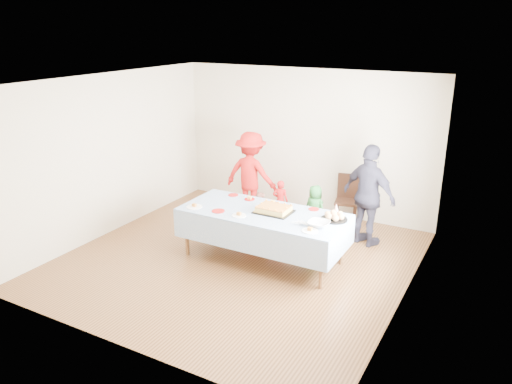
% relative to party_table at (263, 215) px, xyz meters
% --- Properties ---
extents(ground, '(5.00, 5.00, 0.00)m').
position_rel_party_table_xyz_m(ground, '(-0.33, -0.20, -0.72)').
color(ground, '#492C15').
rests_on(ground, ground).
extents(room_walls, '(5.04, 5.04, 2.72)m').
position_rel_party_table_xyz_m(room_walls, '(-0.28, -0.20, 1.05)').
color(room_walls, beige).
rests_on(room_walls, ground).
extents(party_table, '(2.50, 1.10, 0.78)m').
position_rel_party_table_xyz_m(party_table, '(0.00, 0.00, 0.00)').
color(party_table, '#56341D').
rests_on(party_table, ground).
extents(birthday_cake, '(0.54, 0.42, 0.10)m').
position_rel_party_table_xyz_m(birthday_cake, '(0.15, 0.06, 0.10)').
color(birthday_cake, black).
rests_on(birthday_cake, party_table).
extents(rolls_tray, '(0.38, 0.38, 0.11)m').
position_rel_party_table_xyz_m(rolls_tray, '(1.05, 0.21, 0.10)').
color(rolls_tray, black).
rests_on(rolls_tray, party_table).
extents(punch_bowl, '(0.30, 0.30, 0.07)m').
position_rel_party_table_xyz_m(punch_bowl, '(0.94, -0.13, 0.09)').
color(punch_bowl, silver).
rests_on(punch_bowl, party_table).
extents(party_hat, '(0.09, 0.09, 0.16)m').
position_rel_party_table_xyz_m(party_hat, '(0.98, 0.46, 0.13)').
color(party_hat, white).
rests_on(party_hat, party_table).
extents(fork_pile, '(0.24, 0.18, 0.07)m').
position_rel_party_table_xyz_m(fork_pile, '(0.71, -0.20, 0.09)').
color(fork_pile, white).
rests_on(fork_pile, party_table).
extents(plate_red_far_a, '(0.17, 0.17, 0.01)m').
position_rel_party_table_xyz_m(plate_red_far_a, '(-0.78, 0.43, 0.06)').
color(plate_red_far_a, '#B50D0D').
rests_on(plate_red_far_a, party_table).
extents(plate_red_far_b, '(0.17, 0.17, 0.01)m').
position_rel_party_table_xyz_m(plate_red_far_b, '(-0.44, 0.37, 0.06)').
color(plate_red_far_b, '#B50D0D').
rests_on(plate_red_far_b, party_table).
extents(plate_red_far_c, '(0.18, 0.18, 0.01)m').
position_rel_party_table_xyz_m(plate_red_far_c, '(-0.03, 0.37, 0.06)').
color(plate_red_far_c, '#B50D0D').
rests_on(plate_red_far_c, party_table).
extents(plate_red_far_d, '(0.16, 0.16, 0.01)m').
position_rel_party_table_xyz_m(plate_red_far_d, '(0.63, 0.45, 0.06)').
color(plate_red_far_d, '#B50D0D').
rests_on(plate_red_far_d, party_table).
extents(plate_red_near, '(0.20, 0.20, 0.01)m').
position_rel_party_table_xyz_m(plate_red_near, '(-0.60, -0.31, 0.06)').
color(plate_red_near, '#B50D0D').
rests_on(plate_red_near, party_table).
extents(plate_white_left, '(0.24, 0.24, 0.01)m').
position_rel_party_table_xyz_m(plate_white_left, '(-1.02, -0.33, 0.06)').
color(plate_white_left, white).
rests_on(plate_white_left, party_table).
extents(plate_white_mid, '(0.21, 0.21, 0.01)m').
position_rel_party_table_xyz_m(plate_white_mid, '(-0.23, -0.32, 0.06)').
color(plate_white_mid, white).
rests_on(plate_white_mid, party_table).
extents(plate_white_right, '(0.22, 0.22, 0.01)m').
position_rel_party_table_xyz_m(plate_white_right, '(0.90, -0.34, 0.06)').
color(plate_white_right, white).
rests_on(plate_white_right, party_table).
extents(dining_chair, '(0.46, 0.46, 0.89)m').
position_rel_party_table_xyz_m(dining_chair, '(0.62, 2.07, -0.23)').
color(dining_chair, black).
rests_on(dining_chair, ground).
extents(toddler_left, '(0.32, 0.25, 0.79)m').
position_rel_party_table_xyz_m(toddler_left, '(-0.44, 1.51, -0.33)').
color(toddler_left, red).
rests_on(toddler_left, ground).
extents(toddler_mid, '(0.46, 0.36, 0.84)m').
position_rel_party_table_xyz_m(toddler_mid, '(0.27, 1.40, -0.31)').
color(toddler_mid, '#287832').
rests_on(toddler_mid, ground).
extents(toddler_right, '(0.38, 0.31, 0.77)m').
position_rel_party_table_xyz_m(toddler_right, '(-0.50, 0.81, -0.34)').
color(toddler_right, '#AA634F').
rests_on(toddler_right, ground).
extents(adult_left, '(1.04, 0.61, 1.59)m').
position_rel_party_table_xyz_m(adult_left, '(-1.08, 1.56, 0.07)').
color(adult_left, red).
rests_on(adult_left, ground).
extents(adult_right, '(1.07, 0.74, 1.68)m').
position_rel_party_table_xyz_m(adult_right, '(1.22, 1.31, 0.11)').
color(adult_right, '#292837').
rests_on(adult_right, ground).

